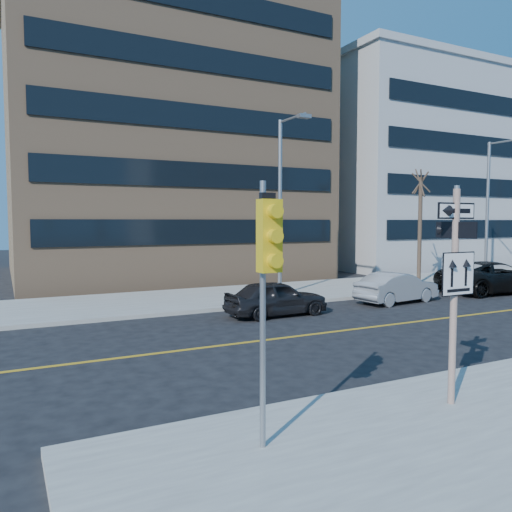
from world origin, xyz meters
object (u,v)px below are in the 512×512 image
sign_pole (455,282)px  street_tree_west (421,185)px  parked_car_b (397,288)px  streetlight_a (283,195)px  parked_car_a (276,298)px  parked_car_c (493,277)px  traffic_signal (268,258)px  streetlight_b (491,201)px

sign_pole → street_tree_west: street_tree_west is taller
parked_car_b → streetlight_a: bearing=42.7°
parked_car_a → parked_car_c: (12.52, 0.33, 0.11)m
street_tree_west → sign_pole: bearing=-133.3°
traffic_signal → sign_pole: bearing=2.1°
parked_car_c → street_tree_west: 6.14m
traffic_signal → streetlight_a: (8.00, 13.42, 1.73)m
parked_car_a → parked_car_c: bearing=-89.3°
parked_car_a → street_tree_west: size_ratio=0.62×
parked_car_b → streetlight_a: 6.52m
parked_car_c → streetlight_b: 6.32m
sign_pole → streetlight_b: bearing=36.4°
sign_pole → parked_car_a: 10.08m
streetlight_b → street_tree_west: streetlight_b is taller
parked_car_a → parked_car_b: (6.17, 0.22, -0.01)m
street_tree_west → streetlight_b: bearing=-6.2°
parked_car_a → parked_car_c: 12.53m
street_tree_west → parked_car_b: bearing=-143.3°
parked_car_b → street_tree_west: bearing=-60.3°
parked_car_a → sign_pole: bearing=169.3°
parked_car_b → parked_car_c: parked_car_c is taller
sign_pole → parked_car_a: bearing=80.1°
sign_pole → street_tree_west: (13.00, 13.81, 3.09)m
parked_car_a → parked_car_c: parked_car_c is taller
traffic_signal → streetlight_b: streetlight_b is taller
sign_pole → streetlight_a: size_ratio=0.51×
traffic_signal → streetlight_b: (22.00, 13.42, 1.73)m
parked_car_b → streetlight_b: size_ratio=0.50×
parked_car_c → streetlight_a: (-10.24, 3.17, 3.97)m
sign_pole → parked_car_c: (14.24, 10.10, -1.65)m
parked_car_b → street_tree_west: (5.12, 3.82, 4.86)m
parked_car_b → streetlight_b: (10.12, 3.28, 4.09)m
sign_pole → parked_car_b: bearing=51.7°
parked_car_a → streetlight_b: bearing=-78.7°
parked_car_c → streetlight_b: bearing=-44.1°
parked_car_c → streetlight_a: 11.43m
street_tree_west → traffic_signal: bearing=-140.6°
traffic_signal → parked_car_a: size_ratio=1.01×
streetlight_a → parked_car_b: bearing=-40.2°
parked_car_a → streetlight_a: 5.84m
traffic_signal → streetlight_b: bearing=31.4°
sign_pole → parked_car_a: size_ratio=1.03×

